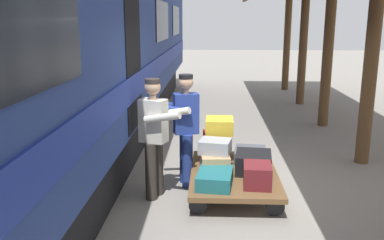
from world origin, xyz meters
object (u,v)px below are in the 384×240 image
at_px(suitcase_olive_duffel, 214,152).
at_px(suitcase_red_plastic, 217,138).
at_px(train_car, 28,50).
at_px(suitcase_slate_roller, 250,155).
at_px(suitcase_black_hardshell, 253,162).
at_px(suitcase_tan_vintage, 215,162).
at_px(suitcase_yellow_case, 219,126).
at_px(porter_in_overalls, 185,126).
at_px(suitcase_gray_aluminum, 215,146).
at_px(suitcase_maroon_trunk, 257,175).
at_px(luggage_cart, 234,174).
at_px(porter_by_door, 155,135).
at_px(suitcase_teal_softside, 215,178).

bearing_deg(suitcase_olive_duffel, suitcase_red_plastic, -142.78).
xyz_separation_m(train_car, suitcase_slate_roller, (-3.22, -0.47, -1.66)).
relative_size(suitcase_black_hardshell, suitcase_tan_vintage, 0.98).
distance_m(train_car, suitcase_yellow_case, 3.02).
relative_size(suitcase_slate_roller, suitcase_tan_vintage, 1.00).
height_order(suitcase_slate_roller, suitcase_yellow_case, suitcase_yellow_case).
height_order(suitcase_olive_duffel, porter_in_overalls, porter_in_overalls).
relative_size(suitcase_olive_duffel, suitcase_gray_aluminum, 1.36).
xyz_separation_m(suitcase_gray_aluminum, suitcase_yellow_case, (-0.07, -0.53, 0.18)).
distance_m(train_car, suitcase_maroon_trunk, 3.64).
height_order(suitcase_tan_vintage, porter_in_overalls, porter_in_overalls).
bearing_deg(train_car, suitcase_red_plastic, -169.45).
bearing_deg(suitcase_tan_vintage, porter_in_overalls, -27.38).
xyz_separation_m(suitcase_black_hardshell, suitcase_gray_aluminum, (0.56, -0.02, 0.23)).
bearing_deg(suitcase_maroon_trunk, train_car, -10.46).
relative_size(suitcase_red_plastic, suitcase_gray_aluminum, 1.06).
bearing_deg(train_car, suitcase_tan_vintage, 178.68).
height_order(suitcase_tan_vintage, suitcase_yellow_case, suitcase_yellow_case).
bearing_deg(suitcase_red_plastic, suitcase_black_hardshell, 133.02).
relative_size(luggage_cart, suitcase_yellow_case, 3.92).
xyz_separation_m(suitcase_red_plastic, suitcase_gray_aluminum, (0.03, 0.54, 0.04)).
xyz_separation_m(luggage_cart, suitcase_slate_roller, (-0.28, -0.53, 0.13)).
bearing_deg(suitcase_yellow_case, suitcase_maroon_trunk, 114.32).
xyz_separation_m(suitcase_black_hardshell, porter_by_door, (1.40, 0.25, 0.47)).
relative_size(suitcase_black_hardshell, suitcase_yellow_case, 1.13).
relative_size(suitcase_slate_roller, suitcase_gray_aluminum, 1.30).
distance_m(luggage_cart, suitcase_red_plastic, 0.72).
bearing_deg(suitcase_olive_duffel, suitcase_tan_vintage, 90.00).
relative_size(suitcase_gray_aluminum, porter_in_overalls, 0.26).
height_order(suitcase_maroon_trunk, suitcase_tan_vintage, suitcase_maroon_trunk).
bearing_deg(suitcase_red_plastic, suitcase_slate_roller, 176.74).
bearing_deg(suitcase_slate_roller, suitcase_gray_aluminum, 42.55).
bearing_deg(porter_by_door, luggage_cart, -167.41).
bearing_deg(porter_in_overalls, suitcase_yellow_case, -149.05).
distance_m(suitcase_black_hardshell, suitcase_tan_vintage, 0.56).
xyz_separation_m(train_car, suitcase_maroon_trunk, (-3.22, 0.59, -1.60)).
xyz_separation_m(suitcase_black_hardshell, suitcase_yellow_case, (0.49, -0.55, 0.41)).
relative_size(suitcase_gray_aluminum, porter_by_door, 0.26).
bearing_deg(porter_by_door, suitcase_teal_softside, 161.28).
bearing_deg(suitcase_teal_softside, porter_in_overalls, -59.52).
distance_m(suitcase_olive_duffel, suitcase_black_hardshell, 0.78).
relative_size(suitcase_maroon_trunk, suitcase_teal_softside, 0.71).
distance_m(luggage_cart, suitcase_olive_duffel, 0.63).
distance_m(porter_in_overalls, porter_by_door, 0.62).
height_order(suitcase_teal_softside, suitcase_gray_aluminum, suitcase_gray_aluminum).
height_order(porter_in_overalls, porter_by_door, same).
bearing_deg(suitcase_red_plastic, suitcase_yellow_case, 159.60).
bearing_deg(suitcase_black_hardshell, porter_by_door, 10.11).
relative_size(suitcase_olive_duffel, suitcase_slate_roller, 1.05).
xyz_separation_m(luggage_cart, suitcase_black_hardshell, (-0.28, -0.00, 0.19)).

